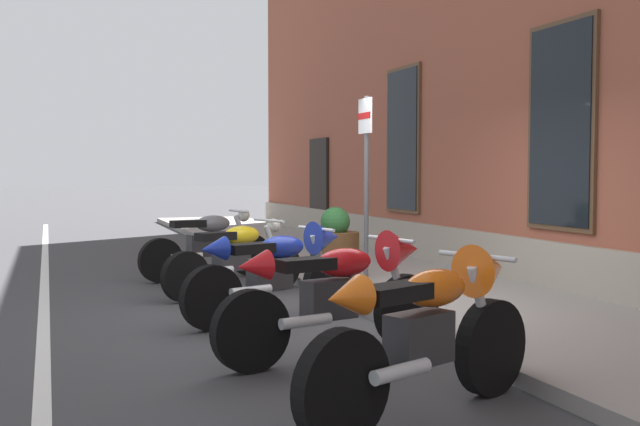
{
  "coord_description": "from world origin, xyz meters",
  "views": [
    {
      "loc": [
        7.32,
        -3.14,
        1.55
      ],
      "look_at": [
        0.1,
        -0.47,
        1.12
      ],
      "focal_mm": 41.39,
      "sensor_mm": 36.0,
      "label": 1
    }
  ],
  "objects_px": {
    "motorcycle_blue_sport": "(280,268)",
    "motorcycle_red_sport": "(343,290)",
    "motorcycle_yellow_naked": "(236,258)",
    "motorcycle_orange_sport": "(432,326)",
    "barrel_planter": "(335,248)",
    "parking_sign": "(366,163)",
    "motorcycle_grey_naked": "(208,245)"
  },
  "relations": [
    {
      "from": "parking_sign",
      "to": "barrel_planter",
      "type": "height_order",
      "value": "parking_sign"
    },
    {
      "from": "motorcycle_grey_naked",
      "to": "motorcycle_red_sport",
      "type": "relative_size",
      "value": 0.92
    },
    {
      "from": "motorcycle_yellow_naked",
      "to": "motorcycle_red_sport",
      "type": "relative_size",
      "value": 0.9
    },
    {
      "from": "motorcycle_yellow_naked",
      "to": "motorcycle_blue_sport",
      "type": "height_order",
      "value": "motorcycle_blue_sport"
    },
    {
      "from": "motorcycle_yellow_naked",
      "to": "motorcycle_blue_sport",
      "type": "bearing_deg",
      "value": 1.73
    },
    {
      "from": "motorcycle_yellow_naked",
      "to": "motorcycle_orange_sport",
      "type": "height_order",
      "value": "motorcycle_orange_sport"
    },
    {
      "from": "motorcycle_blue_sport",
      "to": "motorcycle_orange_sport",
      "type": "distance_m",
      "value": 3.18
    },
    {
      "from": "motorcycle_grey_naked",
      "to": "parking_sign",
      "type": "height_order",
      "value": "parking_sign"
    },
    {
      "from": "motorcycle_grey_naked",
      "to": "barrel_planter",
      "type": "bearing_deg",
      "value": 50.39
    },
    {
      "from": "parking_sign",
      "to": "motorcycle_blue_sport",
      "type": "bearing_deg",
      "value": -50.23
    },
    {
      "from": "motorcycle_grey_naked",
      "to": "motorcycle_blue_sport",
      "type": "relative_size",
      "value": 0.98
    },
    {
      "from": "motorcycle_blue_sport",
      "to": "barrel_planter",
      "type": "xyz_separation_m",
      "value": [
        -1.99,
        1.4,
        -0.04
      ]
    },
    {
      "from": "motorcycle_grey_naked",
      "to": "parking_sign",
      "type": "bearing_deg",
      "value": 39.82
    },
    {
      "from": "motorcycle_blue_sport",
      "to": "motorcycle_red_sport",
      "type": "height_order",
      "value": "motorcycle_red_sport"
    },
    {
      "from": "parking_sign",
      "to": "barrel_planter",
      "type": "bearing_deg",
      "value": -169.42
    },
    {
      "from": "motorcycle_orange_sport",
      "to": "parking_sign",
      "type": "relative_size",
      "value": 0.84
    },
    {
      "from": "motorcycle_blue_sport",
      "to": "motorcycle_red_sport",
      "type": "distance_m",
      "value": 1.63
    },
    {
      "from": "motorcycle_orange_sport",
      "to": "parking_sign",
      "type": "distance_m",
      "value": 4.82
    },
    {
      "from": "motorcycle_grey_naked",
      "to": "motorcycle_yellow_naked",
      "type": "distance_m",
      "value": 1.53
    },
    {
      "from": "motorcycle_yellow_naked",
      "to": "barrel_planter",
      "type": "xyz_separation_m",
      "value": [
        -0.3,
        1.45,
        0.04
      ]
    },
    {
      "from": "motorcycle_orange_sport",
      "to": "barrel_planter",
      "type": "xyz_separation_m",
      "value": [
        -5.16,
        1.37,
        -0.06
      ]
    },
    {
      "from": "motorcycle_blue_sport",
      "to": "motorcycle_orange_sport",
      "type": "relative_size",
      "value": 1.03
    },
    {
      "from": "parking_sign",
      "to": "barrel_planter",
      "type": "relative_size",
      "value": 2.5
    },
    {
      "from": "motorcycle_orange_sport",
      "to": "barrel_planter",
      "type": "relative_size",
      "value": 2.1
    },
    {
      "from": "motorcycle_orange_sport",
      "to": "parking_sign",
      "type": "xyz_separation_m",
      "value": [
        -4.45,
        1.51,
        1.09
      ]
    },
    {
      "from": "motorcycle_orange_sport",
      "to": "motorcycle_grey_naked",
      "type": "bearing_deg",
      "value": -178.97
    },
    {
      "from": "motorcycle_yellow_naked",
      "to": "motorcycle_orange_sport",
      "type": "relative_size",
      "value": 0.98
    },
    {
      "from": "motorcycle_grey_naked",
      "to": "motorcycle_orange_sport",
      "type": "distance_m",
      "value": 6.4
    },
    {
      "from": "motorcycle_blue_sport",
      "to": "parking_sign",
      "type": "xyz_separation_m",
      "value": [
        -1.27,
        1.53,
        1.11
      ]
    },
    {
      "from": "motorcycle_red_sport",
      "to": "barrel_planter",
      "type": "height_order",
      "value": "barrel_planter"
    },
    {
      "from": "motorcycle_yellow_naked",
      "to": "motorcycle_grey_naked",
      "type": "bearing_deg",
      "value": -178.44
    },
    {
      "from": "motorcycle_red_sport",
      "to": "motorcycle_yellow_naked",
      "type": "bearing_deg",
      "value": -178.42
    }
  ]
}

